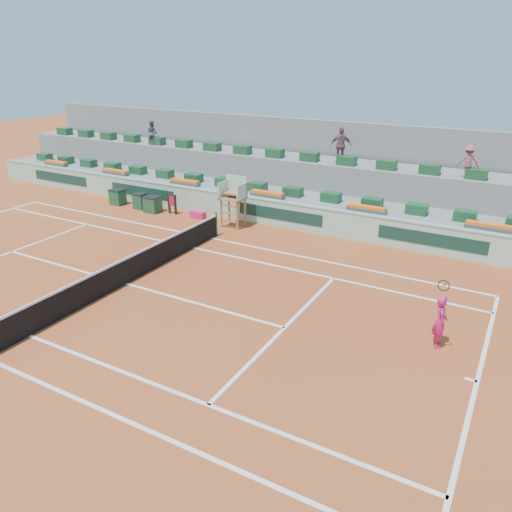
% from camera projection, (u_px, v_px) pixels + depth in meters
% --- Properties ---
extents(ground, '(90.00, 90.00, 0.00)m').
position_uv_depth(ground, '(126.00, 284.00, 18.11)').
color(ground, '#9A431D').
rests_on(ground, ground).
extents(seating_tier_lower, '(36.00, 4.00, 1.20)m').
position_uv_depth(seating_tier_lower, '(266.00, 198.00, 26.52)').
color(seating_tier_lower, gray).
rests_on(seating_tier_lower, ground).
extents(seating_tier_upper, '(36.00, 2.40, 2.60)m').
position_uv_depth(seating_tier_upper, '(280.00, 179.00, 27.54)').
color(seating_tier_upper, gray).
rests_on(seating_tier_upper, ground).
extents(stadium_back_wall, '(36.00, 0.40, 4.40)m').
position_uv_depth(stadium_back_wall, '(292.00, 158.00, 28.49)').
color(stadium_back_wall, gray).
rests_on(stadium_back_wall, ground).
extents(player_bag, '(0.79, 0.35, 0.35)m').
position_uv_depth(player_bag, '(198.00, 215.00, 25.20)').
color(player_bag, '#DC1C6C').
rests_on(player_bag, ground).
extents(spectator_left, '(0.71, 0.56, 1.41)m').
position_uv_depth(spectator_left, '(152.00, 133.00, 29.89)').
color(spectator_left, '#51525F').
rests_on(spectator_left, seating_tier_upper).
extents(spectator_mid, '(1.13, 0.83, 1.78)m').
position_uv_depth(spectator_mid, '(341.00, 145.00, 24.80)').
color(spectator_mid, '#764F5B').
rests_on(spectator_mid, seating_tier_upper).
extents(spectator_right, '(1.04, 0.75, 1.45)m').
position_uv_depth(spectator_right, '(468.00, 161.00, 21.98)').
color(spectator_right, '#9F4F5D').
rests_on(spectator_right, seating_tier_upper).
extents(court_lines, '(23.89, 11.09, 0.01)m').
position_uv_depth(court_lines, '(126.00, 284.00, 18.11)').
color(court_lines, white).
rests_on(court_lines, ground).
extents(tennis_net, '(0.10, 11.97, 1.10)m').
position_uv_depth(tennis_net, '(125.00, 271.00, 17.91)').
color(tennis_net, black).
rests_on(tennis_net, ground).
extents(advertising_hoarding, '(36.00, 0.34, 1.26)m').
position_uv_depth(advertising_hoarding, '(245.00, 208.00, 24.71)').
color(advertising_hoarding, '#A6D1B8').
rests_on(advertising_hoarding, ground).
extents(umpire_chair, '(1.10, 0.90, 2.40)m').
position_uv_depth(umpire_chair, '(234.00, 195.00, 23.57)').
color(umpire_chair, '#986539').
rests_on(umpire_chair, ground).
extents(seat_row_lower, '(32.90, 0.60, 0.44)m').
position_uv_depth(seat_row_lower, '(258.00, 187.00, 25.48)').
color(seat_row_lower, '#194B28').
rests_on(seat_row_lower, seating_tier_lower).
extents(seat_row_upper, '(32.90, 0.60, 0.44)m').
position_uv_depth(seat_row_upper, '(275.00, 153.00, 26.48)').
color(seat_row_upper, '#194B28').
rests_on(seat_row_upper, seating_tier_upper).
extents(flower_planters, '(26.80, 0.36, 0.28)m').
position_uv_depth(flower_planters, '(224.00, 188.00, 25.54)').
color(flower_planters, '#4D4D4D').
rests_on(flower_planters, seating_tier_lower).
extents(drink_cooler_a, '(0.83, 0.72, 0.84)m').
position_uv_depth(drink_cooler_a, '(152.00, 204.00, 26.06)').
color(drink_cooler_a, '#17472C').
rests_on(drink_cooler_a, ground).
extents(drink_cooler_b, '(0.67, 0.58, 0.84)m').
position_uv_depth(drink_cooler_b, '(140.00, 201.00, 26.62)').
color(drink_cooler_b, '#17472C').
rests_on(drink_cooler_b, ground).
extents(drink_cooler_c, '(0.77, 0.66, 0.84)m').
position_uv_depth(drink_cooler_c, '(118.00, 197.00, 27.37)').
color(drink_cooler_c, '#17472C').
rests_on(drink_cooler_c, ground).
extents(towel_rack, '(0.58, 0.10, 1.03)m').
position_uv_depth(towel_rack, '(172.00, 203.00, 25.70)').
color(towel_rack, black).
rests_on(towel_rack, ground).
extents(tennis_player, '(0.53, 0.89, 2.28)m').
position_uv_depth(tennis_player, '(440.00, 321.00, 14.02)').
color(tennis_player, '#DC1C6C').
rests_on(tennis_player, ground).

